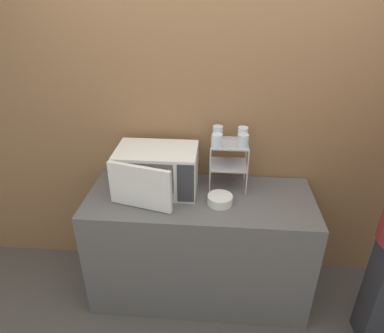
{
  "coord_description": "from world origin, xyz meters",
  "views": [
    {
      "loc": [
        0.11,
        -1.71,
        2.22
      ],
      "look_at": [
        -0.06,
        0.36,
        1.11
      ],
      "focal_mm": 32.0,
      "sensor_mm": 36.0,
      "label": 1
    }
  ],
  "objects_px": {
    "glass_back_right": "(243,133)",
    "bowl": "(220,200)",
    "glass_front_left": "(217,140)",
    "glass_front_right": "(243,141)",
    "dish_rack": "(229,155)",
    "microwave": "(156,170)",
    "glass_back_left": "(218,132)"
  },
  "relations": [
    {
      "from": "glass_back_left",
      "to": "bowl",
      "type": "xyz_separation_m",
      "value": [
        0.03,
        -0.31,
        -0.37
      ]
    },
    {
      "from": "glass_back_right",
      "to": "glass_back_left",
      "type": "relative_size",
      "value": 1.0
    },
    {
      "from": "glass_front_right",
      "to": "glass_front_left",
      "type": "bearing_deg",
      "value": -177.16
    },
    {
      "from": "glass_back_right",
      "to": "dish_rack",
      "type": "bearing_deg",
      "value": -144.87
    },
    {
      "from": "glass_back_right",
      "to": "bowl",
      "type": "xyz_separation_m",
      "value": [
        -0.14,
        -0.31,
        -0.37
      ]
    },
    {
      "from": "microwave",
      "to": "bowl",
      "type": "height_order",
      "value": "microwave"
    },
    {
      "from": "bowl",
      "to": "glass_back_left",
      "type": "bearing_deg",
      "value": 96.07
    },
    {
      "from": "glass_front_left",
      "to": "glass_front_right",
      "type": "xyz_separation_m",
      "value": [
        0.18,
        0.01,
        0.0
      ]
    },
    {
      "from": "microwave",
      "to": "glass_front_left",
      "type": "xyz_separation_m",
      "value": [
        0.42,
        0.02,
        0.24
      ]
    },
    {
      "from": "glass_front_right",
      "to": "bowl",
      "type": "distance_m",
      "value": 0.43
    },
    {
      "from": "glass_back_left",
      "to": "glass_back_right",
      "type": "bearing_deg",
      "value": -2.25
    },
    {
      "from": "glass_back_right",
      "to": "bowl",
      "type": "bearing_deg",
      "value": -115.04
    },
    {
      "from": "glass_front_left",
      "to": "dish_rack",
      "type": "bearing_deg",
      "value": 40.42
    },
    {
      "from": "glass_back_right",
      "to": "glass_back_left",
      "type": "distance_m",
      "value": 0.18
    },
    {
      "from": "glass_front_right",
      "to": "glass_back_left",
      "type": "distance_m",
      "value": 0.22
    },
    {
      "from": "microwave",
      "to": "glass_back_right",
      "type": "distance_m",
      "value": 0.67
    },
    {
      "from": "dish_rack",
      "to": "glass_front_right",
      "type": "relative_size",
      "value": 3.86
    },
    {
      "from": "microwave",
      "to": "glass_front_right",
      "type": "relative_size",
      "value": 6.29
    },
    {
      "from": "glass_back_right",
      "to": "glass_back_left",
      "type": "bearing_deg",
      "value": 177.75
    },
    {
      "from": "glass_front_left",
      "to": "glass_back_left",
      "type": "height_order",
      "value": "same"
    },
    {
      "from": "microwave",
      "to": "glass_front_left",
      "type": "bearing_deg",
      "value": 3.28
    },
    {
      "from": "glass_front_left",
      "to": "glass_back_right",
      "type": "bearing_deg",
      "value": 37.83
    },
    {
      "from": "microwave",
      "to": "dish_rack",
      "type": "distance_m",
      "value": 0.53
    },
    {
      "from": "microwave",
      "to": "glass_front_left",
      "type": "height_order",
      "value": "glass_front_left"
    },
    {
      "from": "glass_front_left",
      "to": "glass_front_right",
      "type": "height_order",
      "value": "same"
    },
    {
      "from": "glass_front_left",
      "to": "glass_back_right",
      "type": "xyz_separation_m",
      "value": [
        0.18,
        0.14,
        0.0
      ]
    },
    {
      "from": "glass_front_right",
      "to": "bowl",
      "type": "relative_size",
      "value": 0.53
    },
    {
      "from": "dish_rack",
      "to": "bowl",
      "type": "height_order",
      "value": "dish_rack"
    },
    {
      "from": "glass_front_left",
      "to": "glass_back_right",
      "type": "height_order",
      "value": "same"
    },
    {
      "from": "dish_rack",
      "to": "glass_front_right",
      "type": "bearing_deg",
      "value": -37.29
    },
    {
      "from": "glass_front_left",
      "to": "glass_front_right",
      "type": "bearing_deg",
      "value": 2.84
    },
    {
      "from": "dish_rack",
      "to": "glass_front_left",
      "type": "height_order",
      "value": "glass_front_left"
    }
  ]
}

